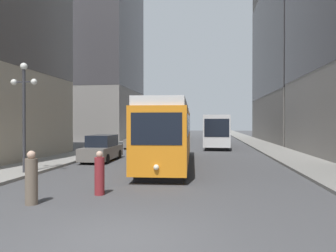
{
  "coord_description": "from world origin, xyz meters",
  "views": [
    {
      "loc": [
        2.01,
        -7.14,
        2.71
      ],
      "look_at": [
        -0.14,
        10.04,
        2.52
      ],
      "focal_mm": 33.83,
      "sensor_mm": 36.0,
      "label": 1
    }
  ],
  "objects_px": {
    "parked_car_left_mid": "(137,140)",
    "pedestrian_crossing_far": "(100,174)",
    "pedestrian_crossing_near": "(31,179)",
    "parked_car_left_near": "(102,149)",
    "streetcar": "(168,132)",
    "lamp_post_left_near": "(24,101)",
    "transit_bus": "(217,129)"
  },
  "relations": [
    {
      "from": "pedestrian_crossing_far",
      "to": "lamp_post_left_near",
      "type": "height_order",
      "value": "lamp_post_left_near"
    },
    {
      "from": "streetcar",
      "to": "pedestrian_crossing_near",
      "type": "xyz_separation_m",
      "value": [
        -3.28,
        -10.26,
        -1.27
      ]
    },
    {
      "from": "parked_car_left_mid",
      "to": "pedestrian_crossing_far",
      "type": "relative_size",
      "value": 2.59
    },
    {
      "from": "parked_car_left_near",
      "to": "lamp_post_left_near",
      "type": "xyz_separation_m",
      "value": [
        -1.9,
        -6.52,
        2.99
      ]
    },
    {
      "from": "streetcar",
      "to": "lamp_post_left_near",
      "type": "height_order",
      "value": "lamp_post_left_near"
    },
    {
      "from": "pedestrian_crossing_near",
      "to": "lamp_post_left_near",
      "type": "distance_m",
      "value": 7.14
    },
    {
      "from": "parked_car_left_near",
      "to": "parked_car_left_mid",
      "type": "distance_m",
      "value": 11.0
    },
    {
      "from": "transit_bus",
      "to": "parked_car_left_mid",
      "type": "relative_size",
      "value": 2.62
    },
    {
      "from": "transit_bus",
      "to": "pedestrian_crossing_near",
      "type": "distance_m",
      "value": 26.51
    },
    {
      "from": "parked_car_left_mid",
      "to": "streetcar",
      "type": "bearing_deg",
      "value": -68.81
    },
    {
      "from": "streetcar",
      "to": "transit_bus",
      "type": "distance_m",
      "value": 15.73
    },
    {
      "from": "streetcar",
      "to": "transit_bus",
      "type": "xyz_separation_m",
      "value": [
        3.55,
        15.32,
        -0.15
      ]
    },
    {
      "from": "parked_car_left_mid",
      "to": "pedestrian_crossing_near",
      "type": "distance_m",
      "value": 22.98
    },
    {
      "from": "streetcar",
      "to": "parked_car_left_mid",
      "type": "height_order",
      "value": "streetcar"
    },
    {
      "from": "pedestrian_crossing_near",
      "to": "pedestrian_crossing_far",
      "type": "bearing_deg",
      "value": -23.56
    },
    {
      "from": "pedestrian_crossing_near",
      "to": "pedestrian_crossing_far",
      "type": "xyz_separation_m",
      "value": [
        1.75,
        1.63,
        -0.06
      ]
    },
    {
      "from": "parked_car_left_near",
      "to": "pedestrian_crossing_far",
      "type": "height_order",
      "value": "parked_car_left_near"
    },
    {
      "from": "streetcar",
      "to": "pedestrian_crossing_far",
      "type": "relative_size",
      "value": 8.26
    },
    {
      "from": "pedestrian_crossing_near",
      "to": "lamp_post_left_near",
      "type": "height_order",
      "value": "lamp_post_left_near"
    },
    {
      "from": "parked_car_left_mid",
      "to": "pedestrian_crossing_far",
      "type": "xyz_separation_m",
      "value": [
        3.43,
        -21.29,
        -0.08
      ]
    },
    {
      "from": "parked_car_left_near",
      "to": "pedestrian_crossing_far",
      "type": "distance_m",
      "value": 10.85
    },
    {
      "from": "transit_bus",
      "to": "parked_car_left_near",
      "type": "distance_m",
      "value": 16.14
    },
    {
      "from": "parked_car_left_near",
      "to": "pedestrian_crossing_far",
      "type": "bearing_deg",
      "value": -72.65
    },
    {
      "from": "parked_car_left_near",
      "to": "parked_car_left_mid",
      "type": "relative_size",
      "value": 1.18
    },
    {
      "from": "streetcar",
      "to": "pedestrian_crossing_far",
      "type": "xyz_separation_m",
      "value": [
        -1.53,
        -8.63,
        -1.33
      ]
    },
    {
      "from": "pedestrian_crossing_far",
      "to": "pedestrian_crossing_near",
      "type": "bearing_deg",
      "value": 61.81
    },
    {
      "from": "pedestrian_crossing_far",
      "to": "streetcar",
      "type": "bearing_deg",
      "value": -81.12
    },
    {
      "from": "streetcar",
      "to": "lamp_post_left_near",
      "type": "bearing_deg",
      "value": -147.33
    },
    {
      "from": "parked_car_left_near",
      "to": "parked_car_left_mid",
      "type": "bearing_deg",
      "value": 88.89
    },
    {
      "from": "parked_car_left_mid",
      "to": "lamp_post_left_near",
      "type": "distance_m",
      "value": 17.87
    },
    {
      "from": "lamp_post_left_near",
      "to": "parked_car_left_near",
      "type": "bearing_deg",
      "value": 73.76
    },
    {
      "from": "transit_bus",
      "to": "parked_car_left_mid",
      "type": "xyz_separation_m",
      "value": [
        -8.51,
        -2.67,
        -1.1
      ]
    }
  ]
}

